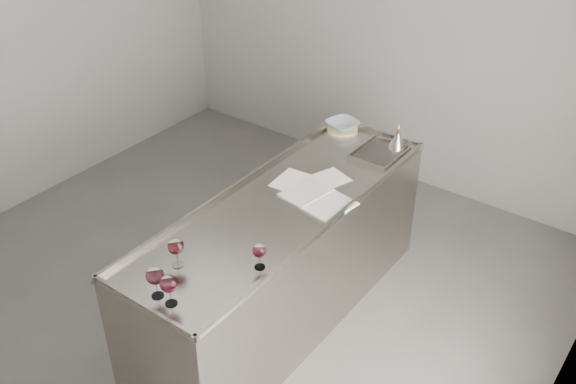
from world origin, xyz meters
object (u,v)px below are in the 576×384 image
Objects in this scene: counter at (283,261)px; ceramic_bowl at (343,125)px; wine_glass_left at (176,247)px; wine_glass_small at (259,252)px; wine_glass_middle at (155,276)px; wine_funnel at (397,141)px; notebook at (318,199)px; wine_glass_right at (169,284)px.

counter is 10.36× the size of ceramic_bowl.
wine_glass_left is 0.45m from wine_glass_small.
counter is 12.94× the size of wine_glass_middle.
wine_funnel reaches higher than ceramic_bowl.
wine_glass_small reaches higher than notebook.
wine_glass_right is at bearing -51.54° from wine_glass_left.
notebook is (0.06, 1.24, -0.12)m from wine_glass_right.
ceramic_bowl reaches higher than counter.
wine_glass_right is (0.19, -0.24, 0.00)m from wine_glass_left.
wine_glass_left is 0.97× the size of wine_glass_middle.
wine_glass_right is at bearing -85.09° from counter.
wine_glass_small is 1.66m from wine_funnel.
wine_glass_middle is at bearing -96.24° from wine_funnel.
counter is 0.86m from wine_glass_small.
wine_glass_left is at bearing 128.46° from wine_glass_right.
counter is at bearing -123.63° from notebook.
wine_glass_small is at bearing -70.93° from notebook.
counter is 1.24m from wine_glass_right.
wine_glass_middle is (-0.01, -1.08, 0.60)m from counter.
wine_glass_middle is at bearing -69.05° from wine_glass_left.
wine_glass_small is (0.28, 0.50, -0.02)m from wine_glass_middle.
wine_glass_right is 2.17m from wine_funnel.
ceramic_bowl is at bearing 98.73° from wine_glass_right.
wine_funnel is at bearing 86.38° from wine_glass_right.
wine_glass_right is 0.53m from wine_glass_small.
wine_glass_middle reaches higher than wine_glass_left.
counter is 4.97× the size of notebook.
wine_glass_left is 0.31m from wine_glass_right.
notebook is at bearing 82.56° from wine_glass_middle.
ceramic_bowl reaches higher than notebook.
wine_glass_left is 0.37× the size of notebook.
notebook is at bearing -94.59° from wine_funnel.
wine_glass_left is at bearing -94.27° from notebook.
counter is 13.36× the size of wine_glass_left.
wine_glass_small is at bearing 69.95° from wine_glass_right.
counter is 1.24m from wine_glass_middle.
wine_glass_small is at bearing 60.55° from wine_glass_middle.
wine_glass_small is at bearing -72.81° from ceramic_bowl.
wine_glass_left is 0.98× the size of wine_glass_right.
wine_glass_small is (0.18, 0.50, -0.02)m from wine_glass_right.
wine_funnel is at bearing 78.00° from counter.
ceramic_bowl is (-0.14, 1.91, -0.08)m from wine_glass_left.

